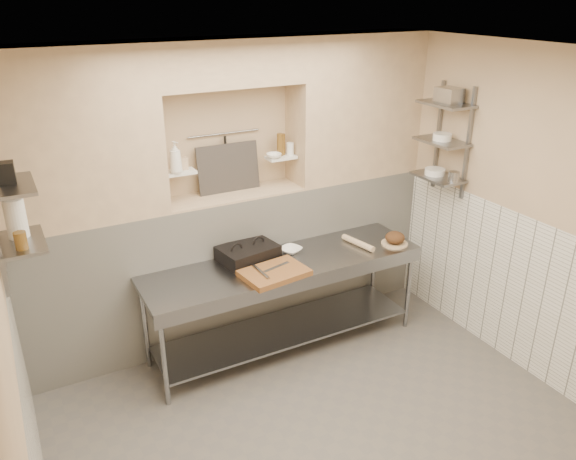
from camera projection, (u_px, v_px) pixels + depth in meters
floor at (329, 438)px, 4.37m from camera, size 4.00×3.90×0.10m
ceiling at (343, 49)px, 3.22m from camera, size 4.00×3.90×0.10m
wall_left at (1, 360)px, 2.91m from camera, size 0.10×3.90×2.80m
wall_right at (542, 219)px, 4.69m from camera, size 0.10×3.90×2.80m
wall_back at (223, 188)px, 5.42m from camera, size 4.00×0.10×2.80m
backwall_lower at (236, 263)px, 5.49m from camera, size 4.00×0.40×1.40m
alcove_sill at (234, 195)px, 5.21m from camera, size 1.30×0.40×0.02m
backwall_pillar_left at (73, 138)px, 4.37m from camera, size 1.35×0.40×1.40m
backwall_pillar_right at (355, 107)px, 5.51m from camera, size 1.35×0.40×1.40m
backwall_header at (228, 62)px, 4.74m from camera, size 1.30×0.40×0.40m
wainscot_left at (38, 457)px, 3.22m from camera, size 0.02×3.90×1.40m
wainscot_right at (523, 294)px, 4.94m from camera, size 0.02×3.90×1.40m
alcove_shelf_left at (179, 172)px, 4.88m from camera, size 0.28×0.16×0.02m
alcove_shelf_right at (281, 157)px, 5.31m from camera, size 0.28×0.16×0.02m
utensil_rail at (224, 134)px, 5.14m from camera, size 0.70×0.02×0.02m
hanging_steel at (226, 152)px, 5.19m from camera, size 0.02×0.02×0.30m
splash_panel at (228, 168)px, 5.20m from camera, size 0.60×0.08×0.45m
wall_shelf_left_lower at (21, 242)px, 3.77m from camera, size 0.30×0.50×0.02m
wall_shelf_left_upper at (9, 186)px, 3.62m from camera, size 0.30×0.50×0.03m
shelf_rail_right_a at (438, 135)px, 5.49m from camera, size 0.03×0.03×1.05m
shelf_rail_right_b at (468, 145)px, 5.16m from camera, size 0.03×0.03×1.05m
wall_shelf_right_lower at (438, 177)px, 5.41m from camera, size 0.30×0.50×0.02m
wall_shelf_right_mid at (442, 141)px, 5.27m from camera, size 0.30×0.50×0.02m
wall_shelf_right_upper at (446, 104)px, 5.13m from camera, size 0.30×0.50×0.03m
prep_table at (285, 287)px, 5.16m from camera, size 2.60×0.70×0.90m
panini_press at (248, 253)px, 5.08m from camera, size 0.55×0.44×0.14m
cutting_board at (274, 273)px, 4.82m from camera, size 0.59×0.45×0.05m
knife_blade at (277, 267)px, 4.87m from camera, size 0.28×0.10×0.01m
tongs at (261, 272)px, 4.77m from camera, size 0.04×0.28×0.03m
mixing_bowl at (291, 250)px, 5.24m from camera, size 0.25×0.25×0.05m
rolling_pin at (358, 243)px, 5.37m from camera, size 0.14×0.39×0.06m
bread_board at (394, 244)px, 5.41m from camera, size 0.26×0.26×0.01m
bread_loaf at (395, 238)px, 5.39m from camera, size 0.19×0.19×0.11m
bottle_soap at (175, 157)px, 4.77m from camera, size 0.13×0.13×0.28m
jar_alcove at (183, 163)px, 4.90m from camera, size 0.07×0.07×0.11m
bowl_alcove at (274, 156)px, 5.24m from camera, size 0.18×0.18×0.04m
condiment_a at (282, 144)px, 5.31m from camera, size 0.06×0.06×0.20m
condiment_b at (280, 145)px, 5.28m from camera, size 0.05×0.05×0.22m
condiment_c at (290, 149)px, 5.32m from camera, size 0.07×0.07×0.12m
jug_left at (16, 218)px, 3.78m from camera, size 0.14×0.14×0.27m
jar_left at (21, 241)px, 3.63m from camera, size 0.08×0.08×0.12m
box_left_upper at (6, 173)px, 3.60m from camera, size 0.11×0.11×0.14m
bowl_right at (435, 172)px, 5.43m from camera, size 0.20×0.20×0.06m
canister_right at (454, 177)px, 5.21m from camera, size 0.10×0.10×0.10m
bowl_right_mid at (442, 137)px, 5.25m from camera, size 0.17×0.17×0.06m
basket_right at (449, 95)px, 5.07m from camera, size 0.19×0.23×0.14m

